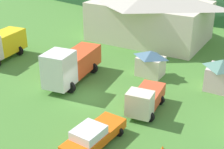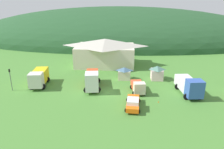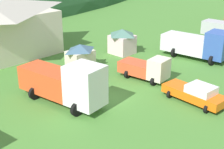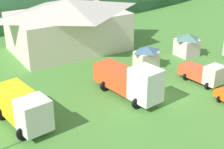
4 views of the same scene
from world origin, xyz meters
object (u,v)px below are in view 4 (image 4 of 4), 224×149
depot_building (68,24)px  play_shed_pink (187,44)px  light_truck_cream (204,73)px  play_shed_cream (146,56)px  heavy_rig_white (130,80)px  flatbed_truck_yellow (23,107)px

depot_building → play_shed_pink: bearing=-40.8°
play_shed_pink → light_truck_cream: size_ratio=0.59×
play_shed_pink → play_shed_cream: bearing=-176.3°
depot_building → heavy_rig_white: depot_building is taller
depot_building → heavy_rig_white: size_ratio=1.92×
depot_building → play_shed_pink: (11.94, -10.29, -1.98)m
play_shed_pink → heavy_rig_white: (-12.88, -5.76, 0.31)m
light_truck_cream → heavy_rig_white: bearing=-106.7°
heavy_rig_white → play_shed_cream: bearing=123.6°
play_shed_cream → flatbed_truck_yellow: size_ratio=0.41×
play_shed_cream → play_shed_pink: 6.90m
flatbed_truck_yellow → light_truck_cream: 19.25m
light_truck_cream → flatbed_truck_yellow: bearing=-103.1°
depot_building → flatbed_truck_yellow: size_ratio=2.32×
flatbed_truck_yellow → play_shed_pink: bearing=94.8°
depot_building → play_shed_cream: size_ratio=5.65×
play_shed_pink → light_truck_cream: (-4.31, -7.22, -0.39)m
flatbed_truck_yellow → heavy_rig_white: 10.58m
flatbed_truck_yellow → play_shed_cream: bearing=98.3°
play_shed_cream → light_truck_cream: 7.25m
play_shed_pink → flatbed_truck_yellow: size_ratio=0.44×
play_shed_cream → light_truck_cream: play_shed_cream is taller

